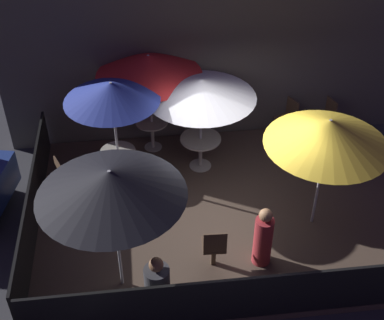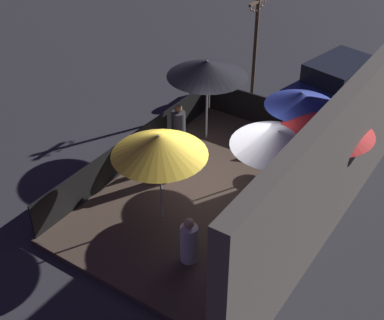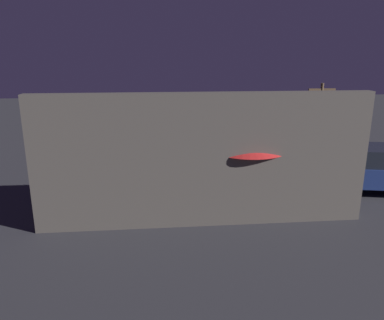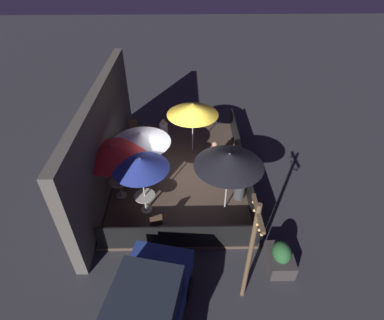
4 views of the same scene
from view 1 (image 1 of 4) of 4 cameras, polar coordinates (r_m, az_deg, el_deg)
ground_plane at (r=10.82m, az=4.11°, el=-5.52°), size 60.00×60.00×0.00m
patio_deck at (r=10.78m, az=4.12°, el=-5.29°), size 7.65×5.23×0.12m
building_wall at (r=12.02m, az=2.12°, el=10.42°), size 9.25×0.36×3.75m
fence_front at (r=8.70m, az=7.33°, el=-14.25°), size 7.45×0.05×0.95m
fence_side_left at (r=10.49m, az=-16.57°, el=-4.63°), size 0.05×5.03×0.95m
patio_umbrella_0 at (r=10.61m, az=0.99°, el=7.66°), size 2.22×2.22×2.15m
patio_umbrella_1 at (r=11.17m, az=-4.65°, el=10.08°), size 2.23×2.23×2.33m
patio_umbrella_2 at (r=10.28m, az=-8.60°, el=7.21°), size 1.86×1.86×2.32m
patio_umbrella_3 at (r=9.38m, az=14.36°, el=2.88°), size 2.19×2.19×2.35m
patio_umbrella_4 at (r=7.90m, az=-8.70°, el=-2.47°), size 2.28×2.28×2.47m
dining_table_0 at (r=11.36m, az=0.92°, el=1.72°), size 0.87×0.87×0.75m
dining_table_1 at (r=11.97m, az=-4.28°, el=3.51°), size 0.72×0.72×0.72m
dining_table_2 at (r=11.15m, az=-7.86°, el=0.29°), size 0.73×0.73×0.72m
patio_chair_0 at (r=9.28m, az=2.38°, el=-9.18°), size 0.42×0.42×0.93m
patio_chair_1 at (r=10.92m, az=-13.29°, el=-1.70°), size 0.52×0.52×0.94m
patio_chair_2 at (r=12.53m, az=10.15°, el=4.53°), size 0.52×0.52×0.95m
patio_chair_3 at (r=12.76m, az=14.08°, el=4.53°), size 0.49×0.49×0.94m
patron_0 at (r=11.55m, az=14.83°, el=0.43°), size 0.47×0.47×1.16m
patron_1 at (r=9.41m, az=7.59°, el=-8.29°), size 0.37×0.37×1.23m
patron_2 at (r=8.71m, az=-3.70°, el=-13.44°), size 0.49×0.49×1.18m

